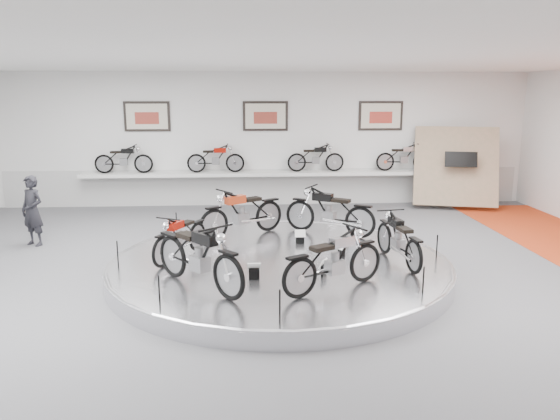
{
  "coord_description": "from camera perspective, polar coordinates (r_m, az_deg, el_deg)",
  "views": [
    {
      "loc": [
        -0.63,
        -9.57,
        3.4
      ],
      "look_at": [
        0.03,
        0.6,
        1.19
      ],
      "focal_mm": 35.0,
      "sensor_mm": 36.0,
      "label": 1
    }
  ],
  "objects": [
    {
      "name": "visitor",
      "position": [
        13.44,
        -24.45,
        -0.07
      ],
      "size": [
        0.69,
        0.61,
        1.59
      ],
      "primitive_type": "imported",
      "rotation": [
        0.0,
        0.0,
        -0.49
      ],
      "color": "black",
      "rests_on": "floor"
    },
    {
      "name": "display_panel",
      "position": [
        16.99,
        17.9,
        4.35
      ],
      "size": [
        2.56,
        1.52,
        2.3
      ],
      "primitive_type": "cube",
      "rotation": [
        -0.35,
        0.0,
        -0.26
      ],
      "color": "tan",
      "rests_on": "floor"
    },
    {
      "name": "display_platform",
      "position": [
        10.4,
        -0.05,
        -5.98
      ],
      "size": [
        6.4,
        6.4,
        0.3
      ],
      "primitive_type": "cylinder",
      "color": "silver",
      "rests_on": "floor"
    },
    {
      "name": "bike_a",
      "position": [
        12.1,
        5.2,
        -0.09
      ],
      "size": [
        1.88,
        1.49,
        1.06
      ],
      "primitive_type": null,
      "rotation": [
        0.0,
        0.0,
        2.59
      ],
      "color": "black",
      "rests_on": "display_platform"
    },
    {
      "name": "bike_f",
      "position": [
        10.26,
        12.29,
        -2.92
      ],
      "size": [
        0.81,
        1.66,
        0.94
      ],
      "primitive_type": null,
      "rotation": [
        0.0,
        0.0,
        8.01
      ],
      "color": "black",
      "rests_on": "display_platform"
    },
    {
      "name": "shelf_bike_b",
      "position": [
        16.41,
        -6.74,
        5.18
      ],
      "size": [
        1.22,
        0.43,
        0.73
      ],
      "primitive_type": null,
      "color": "#900F04",
      "rests_on": "shelf"
    },
    {
      "name": "shelf_bike_a",
      "position": [
        16.77,
        -16.02,
        4.94
      ],
      "size": [
        1.22,
        0.43,
        0.73
      ],
      "primitive_type": null,
      "color": "black",
      "rests_on": "shelf"
    },
    {
      "name": "shelf_bike_c",
      "position": [
        16.52,
        3.75,
        5.29
      ],
      "size": [
        1.22,
        0.43,
        0.73
      ],
      "primitive_type": null,
      "color": "black",
      "rests_on": "shelf"
    },
    {
      "name": "bike_c",
      "position": [
        10.47,
        -10.38,
        -2.72
      ],
      "size": [
        1.15,
        1.56,
        0.87
      ],
      "primitive_type": null,
      "rotation": [
        0.0,
        0.0,
        4.23
      ],
      "color": "#900F04",
      "rests_on": "display_platform"
    },
    {
      "name": "poster_left",
      "position": [
        16.79,
        -13.73,
        9.48
      ],
      "size": [
        1.35,
        0.06,
        0.88
      ],
      "primitive_type": "cube",
      "color": "beige",
      "rests_on": "wall_back"
    },
    {
      "name": "floor",
      "position": [
        10.17,
        0.06,
        -7.31
      ],
      "size": [
        16.0,
        16.0,
        0.0
      ],
      "primitive_type": "plane",
      "color": "#545457",
      "rests_on": "ground"
    },
    {
      "name": "wall_front",
      "position": [
        2.99,
        9.22,
        -15.84
      ],
      "size": [
        16.0,
        0.0,
        16.0
      ],
      "primitive_type": "plane",
      "rotation": [
        -1.57,
        0.0,
        0.0
      ],
      "color": "white",
      "rests_on": "floor"
    },
    {
      "name": "bike_e",
      "position": [
        8.72,
        5.65,
        -5.21
      ],
      "size": [
        1.76,
        1.38,
        1.0
      ],
      "primitive_type": null,
      "rotation": [
        0.0,
        0.0,
        6.82
      ],
      "color": "#BBBCC1",
      "rests_on": "display_platform"
    },
    {
      "name": "wall_back",
      "position": [
        16.64,
        -1.53,
        7.38
      ],
      "size": [
        16.0,
        0.0,
        16.0
      ],
      "primitive_type": "plane",
      "rotation": [
        1.57,
        0.0,
        0.0
      ],
      "color": "white",
      "rests_on": "floor"
    },
    {
      "name": "poster_center",
      "position": [
        16.55,
        -1.53,
        9.78
      ],
      "size": [
        1.35,
        0.06,
        0.88
      ],
      "primitive_type": "cube",
      "color": "beige",
      "rests_on": "wall_back"
    },
    {
      "name": "platform_rim",
      "position": [
        10.37,
        -0.05,
        -5.35
      ],
      "size": [
        6.4,
        6.4,
        0.1
      ],
      "primitive_type": "torus",
      "color": "#B2B2BA",
      "rests_on": "display_platform"
    },
    {
      "name": "shelf",
      "position": [
        16.45,
        -1.47,
        3.82
      ],
      "size": [
        11.0,
        0.55,
        0.1
      ],
      "primitive_type": "cube",
      "color": "silver",
      "rests_on": "wall_back"
    },
    {
      "name": "bike_d",
      "position": [
        8.84,
        -8.48,
        -4.67
      ],
      "size": [
        1.73,
        1.85,
        1.11
      ],
      "primitive_type": null,
      "rotation": [
        0.0,
        0.0,
        5.43
      ],
      "color": "black",
      "rests_on": "display_platform"
    },
    {
      "name": "bike_b",
      "position": [
        11.92,
        -3.99,
        -0.24
      ],
      "size": [
        1.87,
        1.56,
        1.07
      ],
      "primitive_type": null,
      "rotation": [
        0.0,
        0.0,
        3.74
      ],
      "color": "#AB3314",
      "rests_on": "display_platform"
    },
    {
      "name": "shelf_bike_d",
      "position": [
        17.08,
        12.81,
        5.24
      ],
      "size": [
        1.22,
        0.43,
        0.73
      ],
      "primitive_type": null,
      "color": "#BBBCC1",
      "rests_on": "shelf"
    },
    {
      "name": "dado_band",
      "position": [
        16.8,
        -1.49,
        2.44
      ],
      "size": [
        15.68,
        0.04,
        1.1
      ],
      "primitive_type": "cube",
      "color": "#BCBCBA",
      "rests_on": "floor"
    },
    {
      "name": "poster_right",
      "position": [
        17.05,
        10.48,
        9.66
      ],
      "size": [
        1.35,
        0.06,
        0.88
      ],
      "primitive_type": "cube",
      "color": "beige",
      "rests_on": "wall_back"
    },
    {
      "name": "ceiling",
      "position": [
        9.61,
        0.07,
        15.8
      ],
      "size": [
        16.0,
        16.0,
        0.0
      ],
      "primitive_type": "plane",
      "rotation": [
        3.14,
        0.0,
        0.0
      ],
      "color": "white",
      "rests_on": "wall_back"
    }
  ]
}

